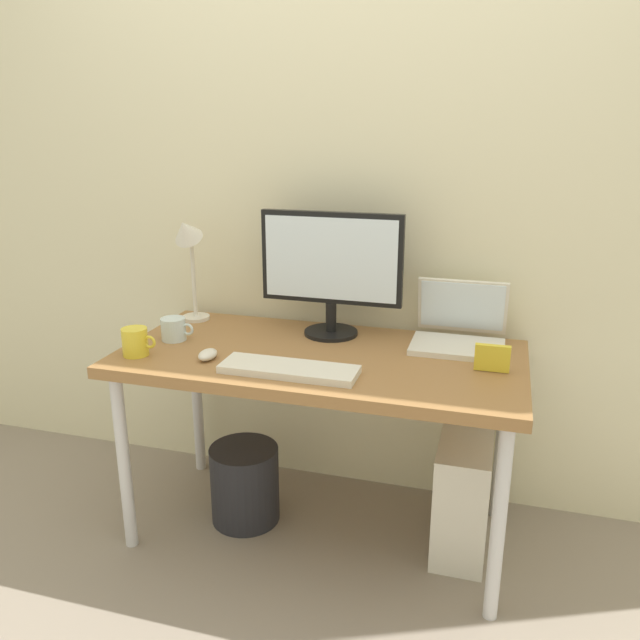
{
  "coord_description": "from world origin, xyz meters",
  "views": [
    {
      "loc": [
        0.57,
        -1.97,
        1.47
      ],
      "look_at": [
        0.0,
        0.0,
        0.83
      ],
      "focal_mm": 35.66,
      "sensor_mm": 36.0,
      "label": 1
    }
  ],
  "objects_px": {
    "wastebasket": "(245,484)",
    "monitor": "(331,266)",
    "desk": "(320,370)",
    "mouse": "(208,355)",
    "keyboard": "(289,369)",
    "glass_cup": "(174,329)",
    "photo_frame": "(492,358)",
    "laptop": "(459,329)",
    "desk_lamp": "(188,246)",
    "coffee_mug": "(135,342)",
    "computer_tower": "(462,495)"
  },
  "relations": [
    {
      "from": "wastebasket",
      "to": "monitor",
      "type": "bearing_deg",
      "value": 38.32
    },
    {
      "from": "desk",
      "to": "mouse",
      "type": "relative_size",
      "value": 15.35
    },
    {
      "from": "keyboard",
      "to": "glass_cup",
      "type": "height_order",
      "value": "glass_cup"
    },
    {
      "from": "wastebasket",
      "to": "photo_frame",
      "type": "bearing_deg",
      "value": 0.01
    },
    {
      "from": "laptop",
      "to": "glass_cup",
      "type": "bearing_deg",
      "value": -166.54
    },
    {
      "from": "desk_lamp",
      "to": "laptop",
      "type": "bearing_deg",
      "value": 1.05
    },
    {
      "from": "mouse",
      "to": "wastebasket",
      "type": "height_order",
      "value": "mouse"
    },
    {
      "from": "laptop",
      "to": "keyboard",
      "type": "xyz_separation_m",
      "value": [
        -0.5,
        -0.42,
        -0.05
      ]
    },
    {
      "from": "coffee_mug",
      "to": "glass_cup",
      "type": "distance_m",
      "value": 0.19
    },
    {
      "from": "monitor",
      "to": "mouse",
      "type": "xyz_separation_m",
      "value": [
        -0.33,
        -0.37,
        -0.24
      ]
    },
    {
      "from": "photo_frame",
      "to": "wastebasket",
      "type": "xyz_separation_m",
      "value": [
        -0.87,
        -0.0,
        -0.6
      ]
    },
    {
      "from": "desk",
      "to": "desk_lamp",
      "type": "relative_size",
      "value": 3.2
    },
    {
      "from": "monitor",
      "to": "coffee_mug",
      "type": "xyz_separation_m",
      "value": [
        -0.58,
        -0.4,
        -0.21
      ]
    },
    {
      "from": "desk",
      "to": "wastebasket",
      "type": "bearing_deg",
      "value": -177.52
    },
    {
      "from": "desk",
      "to": "monitor",
      "type": "bearing_deg",
      "value": 94.95
    },
    {
      "from": "desk",
      "to": "laptop",
      "type": "xyz_separation_m",
      "value": [
        0.45,
        0.23,
        0.12
      ]
    },
    {
      "from": "coffee_mug",
      "to": "wastebasket",
      "type": "relative_size",
      "value": 0.41
    },
    {
      "from": "coffee_mug",
      "to": "laptop",
      "type": "bearing_deg",
      "value": 21.76
    },
    {
      "from": "desk",
      "to": "glass_cup",
      "type": "bearing_deg",
      "value": -178.6
    },
    {
      "from": "mouse",
      "to": "photo_frame",
      "type": "height_order",
      "value": "photo_frame"
    },
    {
      "from": "glass_cup",
      "to": "photo_frame",
      "type": "xyz_separation_m",
      "value": [
        1.12,
        0.0,
        0.01
      ]
    },
    {
      "from": "keyboard",
      "to": "mouse",
      "type": "relative_size",
      "value": 4.89
    },
    {
      "from": "desk_lamp",
      "to": "monitor",
      "type": "bearing_deg",
      "value": -0.05
    },
    {
      "from": "keyboard",
      "to": "wastebasket",
      "type": "bearing_deg",
      "value": 143.44
    },
    {
      "from": "monitor",
      "to": "laptop",
      "type": "height_order",
      "value": "monitor"
    },
    {
      "from": "monitor",
      "to": "computer_tower",
      "type": "xyz_separation_m",
      "value": [
        0.53,
        -0.16,
        -0.76
      ]
    },
    {
      "from": "monitor",
      "to": "mouse",
      "type": "height_order",
      "value": "monitor"
    },
    {
      "from": "laptop",
      "to": "photo_frame",
      "type": "bearing_deg",
      "value": -63.09
    },
    {
      "from": "coffee_mug",
      "to": "wastebasket",
      "type": "bearing_deg",
      "value": 30.74
    },
    {
      "from": "desk_lamp",
      "to": "glass_cup",
      "type": "distance_m",
      "value": 0.35
    },
    {
      "from": "coffee_mug",
      "to": "wastebasket",
      "type": "xyz_separation_m",
      "value": [
        0.3,
        0.18,
        -0.6
      ]
    },
    {
      "from": "monitor",
      "to": "desk",
      "type": "bearing_deg",
      "value": -85.05
    },
    {
      "from": "laptop",
      "to": "glass_cup",
      "type": "relative_size",
      "value": 2.57
    },
    {
      "from": "laptop",
      "to": "desk_lamp",
      "type": "xyz_separation_m",
      "value": [
        -1.04,
        -0.02,
        0.25
      ]
    },
    {
      "from": "desk",
      "to": "wastebasket",
      "type": "distance_m",
      "value": 0.58
    },
    {
      "from": "keyboard",
      "to": "glass_cup",
      "type": "xyz_separation_m",
      "value": [
        -0.51,
        0.19,
        0.03
      ]
    },
    {
      "from": "computer_tower",
      "to": "wastebasket",
      "type": "height_order",
      "value": "computer_tower"
    },
    {
      "from": "laptop",
      "to": "computer_tower",
      "type": "bearing_deg",
      "value": -71.42
    },
    {
      "from": "glass_cup",
      "to": "desk_lamp",
      "type": "bearing_deg",
      "value": 100.57
    },
    {
      "from": "coffee_mug",
      "to": "desk",
      "type": "bearing_deg",
      "value": 17.86
    },
    {
      "from": "coffee_mug",
      "to": "computer_tower",
      "type": "bearing_deg",
      "value": 12.22
    },
    {
      "from": "laptop",
      "to": "desk_lamp",
      "type": "height_order",
      "value": "desk_lamp"
    },
    {
      "from": "mouse",
      "to": "computer_tower",
      "type": "xyz_separation_m",
      "value": [
        0.86,
        0.21,
        -0.51
      ]
    },
    {
      "from": "desk_lamp",
      "to": "photo_frame",
      "type": "relative_size",
      "value": 3.92
    },
    {
      "from": "desk",
      "to": "keyboard",
      "type": "distance_m",
      "value": 0.22
    },
    {
      "from": "desk",
      "to": "monitor",
      "type": "relative_size",
      "value": 2.64
    },
    {
      "from": "photo_frame",
      "to": "computer_tower",
      "type": "xyz_separation_m",
      "value": [
        -0.06,
        0.06,
        -0.54
      ]
    },
    {
      "from": "monitor",
      "to": "glass_cup",
      "type": "distance_m",
      "value": 0.62
    },
    {
      "from": "desk",
      "to": "coffee_mug",
      "type": "xyz_separation_m",
      "value": [
        -0.6,
        -0.19,
        0.11
      ]
    },
    {
      "from": "desk_lamp",
      "to": "keyboard",
      "type": "height_order",
      "value": "desk_lamp"
    }
  ]
}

